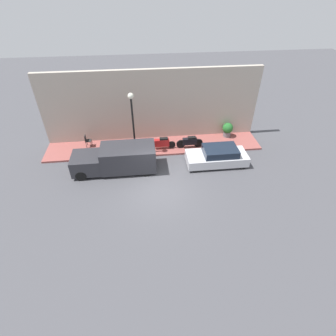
# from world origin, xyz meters

# --- Properties ---
(ground_plane) EXTENTS (60.00, 60.00, 0.00)m
(ground_plane) POSITION_xyz_m (0.00, 0.00, 0.00)
(ground_plane) COLOR #47474C
(sidewalk) EXTENTS (2.32, 15.06, 0.13)m
(sidewalk) POSITION_xyz_m (4.50, 0.00, 0.07)
(sidewalk) COLOR #934C47
(sidewalk) RESTS_ON ground_plane
(building_facade) EXTENTS (0.30, 15.06, 5.12)m
(building_facade) POSITION_xyz_m (5.81, 0.00, 2.56)
(building_facade) COLOR #B2A899
(building_facade) RESTS_ON ground_plane
(parked_car) EXTENTS (1.66, 3.89, 1.22)m
(parked_car) POSITION_xyz_m (2.07, -3.93, 0.59)
(parked_car) COLOR silver
(parked_car) RESTS_ON ground_plane
(delivery_van) EXTENTS (1.82, 5.10, 1.67)m
(delivery_van) POSITION_xyz_m (2.12, 2.53, 0.86)
(delivery_van) COLOR #2D2D33
(delivery_van) RESTS_ON ground_plane
(motorcycle_black) EXTENTS (0.30, 1.87, 0.84)m
(motorcycle_black) POSITION_xyz_m (4.01, -2.47, 0.59)
(motorcycle_black) COLOR black
(motorcycle_black) RESTS_ON sidewalk
(motorcycle_red) EXTENTS (0.30, 1.92, 0.84)m
(motorcycle_red) POSITION_xyz_m (4.07, -0.52, 0.58)
(motorcycle_red) COLOR #B21E1E
(motorcycle_red) RESTS_ON sidewalk
(streetlamp) EXTENTS (0.37, 0.37, 4.27)m
(streetlamp) POSITION_xyz_m (3.71, 1.33, 3.09)
(streetlamp) COLOR black
(streetlamp) RESTS_ON sidewalk
(potted_plant) EXTENTS (0.77, 0.77, 1.08)m
(potted_plant) POSITION_xyz_m (5.21, -5.52, 0.73)
(potted_plant) COLOR slate
(potted_plant) RESTS_ON sidewalk
(cafe_chair) EXTENTS (0.40, 0.40, 0.89)m
(cafe_chair) POSITION_xyz_m (4.93, 4.67, 0.65)
(cafe_chair) COLOR #262626
(cafe_chair) RESTS_ON sidewalk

